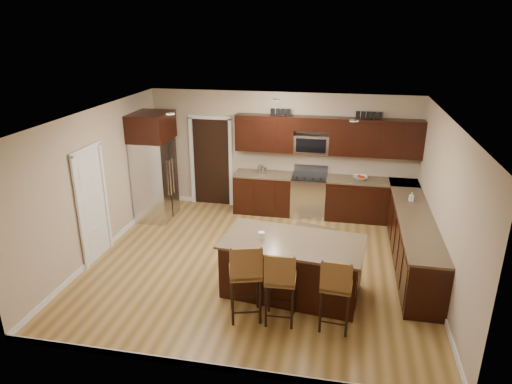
% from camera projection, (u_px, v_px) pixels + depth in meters
% --- Properties ---
extents(floor, '(6.00, 6.00, 0.00)m').
position_uv_depth(floor, '(258.00, 264.00, 8.24)').
color(floor, '#9F793F').
rests_on(floor, ground).
extents(ceiling, '(6.00, 6.00, 0.00)m').
position_uv_depth(ceiling, '(259.00, 116.00, 7.30)').
color(ceiling, silver).
rests_on(ceiling, wall_back).
extents(wall_back, '(6.00, 0.00, 6.00)m').
position_uv_depth(wall_back, '(281.00, 152.00, 10.30)').
color(wall_back, tan).
rests_on(wall_back, floor).
extents(wall_left, '(0.00, 5.50, 5.50)m').
position_uv_depth(wall_left, '(97.00, 183.00, 8.32)').
color(wall_left, tan).
rests_on(wall_left, floor).
extents(wall_right, '(0.00, 5.50, 5.50)m').
position_uv_depth(wall_right, '(444.00, 208.00, 7.23)').
color(wall_right, tan).
rests_on(wall_right, floor).
extents(base_cabinets, '(4.02, 3.96, 0.92)m').
position_uv_depth(base_cabinets, '(366.00, 218.00, 9.07)').
color(base_cabinets, black).
rests_on(base_cabinets, floor).
extents(upper_cabinets, '(4.00, 0.33, 0.80)m').
position_uv_depth(upper_cabinets, '(329.00, 135.00, 9.79)').
color(upper_cabinets, black).
rests_on(upper_cabinets, wall_back).
extents(range, '(0.76, 0.64, 1.11)m').
position_uv_depth(range, '(309.00, 195.00, 10.21)').
color(range, silver).
rests_on(range, floor).
extents(microwave, '(0.76, 0.31, 0.40)m').
position_uv_depth(microwave, '(312.00, 144.00, 9.95)').
color(microwave, silver).
rests_on(microwave, upper_cabinets).
extents(doorway, '(0.85, 0.03, 2.06)m').
position_uv_depth(doorway, '(212.00, 162.00, 10.70)').
color(doorway, black).
rests_on(doorway, floor).
extents(pantry_door, '(0.03, 0.80, 2.04)m').
position_uv_depth(pantry_door, '(92.00, 206.00, 8.15)').
color(pantry_door, white).
rests_on(pantry_door, floor).
extents(letter_decor, '(2.20, 0.03, 0.15)m').
position_uv_depth(letter_decor, '(323.00, 114.00, 9.66)').
color(letter_decor, black).
rests_on(letter_decor, upper_cabinets).
extents(island, '(2.32, 1.40, 0.92)m').
position_uv_depth(island, '(292.00, 268.00, 7.26)').
color(island, black).
rests_on(island, floor).
extents(stool_left, '(0.57, 0.57, 1.23)m').
position_uv_depth(stool_left, '(246.00, 273.00, 6.46)').
color(stool_left, olive).
rests_on(stool_left, floor).
extents(stool_mid, '(0.45, 0.45, 1.15)m').
position_uv_depth(stool_mid, '(280.00, 280.00, 6.39)').
color(stool_mid, olive).
rests_on(stool_mid, floor).
extents(stool_right, '(0.46, 0.46, 1.14)m').
position_uv_depth(stool_right, '(336.00, 286.00, 6.25)').
color(stool_right, olive).
rests_on(stool_right, floor).
extents(refrigerator, '(0.79, 0.95, 2.35)m').
position_uv_depth(refrigerator, '(154.00, 166.00, 9.84)').
color(refrigerator, silver).
rests_on(refrigerator, floor).
extents(floor_mat, '(1.08, 0.88, 0.01)m').
position_uv_depth(floor_mat, '(313.00, 231.00, 9.55)').
color(floor_mat, brown).
rests_on(floor_mat, floor).
extents(fruit_bowl, '(0.32, 0.32, 0.08)m').
position_uv_depth(fruit_bowl, '(360.00, 178.00, 9.84)').
color(fruit_bowl, silver).
rests_on(fruit_bowl, base_cabinets).
extents(soap_bottle, '(0.09, 0.09, 0.17)m').
position_uv_depth(soap_bottle, '(411.00, 197.00, 8.64)').
color(soap_bottle, '#B2B2B2').
rests_on(soap_bottle, base_cabinets).
extents(canister_tall, '(0.12, 0.12, 0.19)m').
position_uv_depth(canister_tall, '(261.00, 169.00, 10.22)').
color(canister_tall, silver).
rests_on(canister_tall, base_cabinets).
extents(canister_short, '(0.11, 0.11, 0.15)m').
position_uv_depth(canister_short, '(264.00, 170.00, 10.21)').
color(canister_short, silver).
rests_on(canister_short, base_cabinets).
extents(island_jar, '(0.10, 0.10, 0.10)m').
position_uv_depth(island_jar, '(261.00, 235.00, 7.16)').
color(island_jar, white).
rests_on(island_jar, island).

